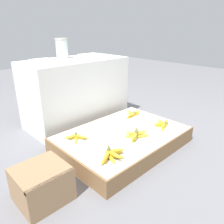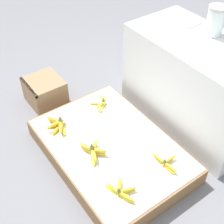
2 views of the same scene
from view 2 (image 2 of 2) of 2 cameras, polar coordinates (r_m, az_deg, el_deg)
ground_plane at (r=2.46m, az=-0.23°, el=-8.19°), size 10.00×10.00×0.00m
display_platform at (r=2.40m, az=-0.23°, el=-7.03°), size 1.19×0.82×0.15m
back_vendor_table at (r=2.59m, az=14.97°, el=4.83°), size 1.16×0.58×0.75m
wooden_crate at (r=2.91m, az=-12.16°, el=3.73°), size 0.33×0.31×0.24m
banana_bunch_front_left at (r=2.48m, az=-9.89°, el=-2.21°), size 0.26×0.18×0.11m
banana_bunch_front_midleft at (r=2.26m, az=-3.51°, el=-7.01°), size 0.23×0.16×0.11m
banana_bunch_front_midright at (r=2.07m, az=1.72°, el=-14.17°), size 0.23×0.16×0.08m
banana_bunch_middle_left at (r=2.64m, az=-1.93°, el=1.70°), size 0.20×0.19×0.08m
banana_bunch_middle_midright at (r=2.23m, az=9.72°, el=-8.96°), size 0.25×0.14×0.08m
glass_jar at (r=2.47m, az=18.42°, el=15.57°), size 0.14×0.14×0.22m
foam_tray_dark at (r=2.65m, az=13.37°, el=15.96°), size 0.20×0.16×0.02m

